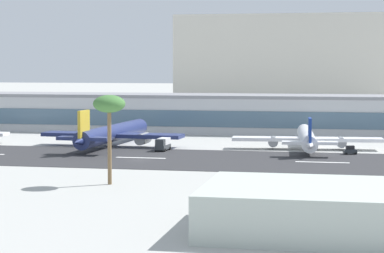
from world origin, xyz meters
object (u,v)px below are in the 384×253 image
at_px(palm_tree_2, 109,107).
at_px(airliner_gold_tail_gate_1, 111,134).
at_px(airliner_navy_tail_gate_2, 307,138).
at_px(service_box_truck_0, 163,144).
at_px(foreground_hangar, 341,210).
at_px(terminal_building, 237,114).
at_px(service_baggage_tug_1, 350,150).
at_px(distant_hotel_block, 293,63).

bearing_deg(palm_tree_2, airliner_gold_tail_gate_1, 107.13).
bearing_deg(airliner_gold_tail_gate_1, airliner_navy_tail_gate_2, -83.81).
relative_size(airliner_gold_tail_gate_1, service_box_truck_0, 8.42).
bearing_deg(foreground_hangar, service_box_truck_0, 116.92).
height_order(terminal_building, service_baggage_tug_1, terminal_building).
relative_size(distant_hotel_block, palm_tree_2, 6.58).
distance_m(airliner_navy_tail_gate_2, service_box_truck_0, 37.06).
xyz_separation_m(distant_hotel_block, service_baggage_tug_1, (26.58, -177.23, -21.27)).
relative_size(distant_hotel_block, service_box_truck_0, 17.48).
height_order(airliner_gold_tail_gate_1, foreground_hangar, airliner_gold_tail_gate_1).
bearing_deg(airliner_navy_tail_gate_2, distant_hotel_block, 0.05).
bearing_deg(airliner_gold_tail_gate_1, distant_hotel_block, -9.12).
height_order(distant_hotel_block, airliner_gold_tail_gate_1, distant_hotel_block).
bearing_deg(airliner_navy_tail_gate_2, airliner_gold_tail_gate_1, 88.23).
xyz_separation_m(distant_hotel_block, foreground_hangar, (25.46, -267.89, -19.26)).
relative_size(terminal_building, service_baggage_tug_1, 60.41).
distance_m(airliner_gold_tail_gate_1, service_box_truck_0, 17.42).
distance_m(terminal_building, airliner_gold_tail_gate_1, 56.31).
bearing_deg(palm_tree_2, service_baggage_tug_1, 52.77).
distance_m(service_box_truck_0, palm_tree_2, 57.04).
bearing_deg(service_baggage_tug_1, distant_hotel_block, 83.83).
height_order(airliner_navy_tail_gate_2, foreground_hangar, airliner_navy_tail_gate_2).
xyz_separation_m(airliner_navy_tail_gate_2, service_box_truck_0, (-35.64, -10.12, -1.18)).
distance_m(service_box_truck_0, foreground_hangar, 100.31).
distance_m(terminal_building, airliner_navy_tail_gate_2, 52.57).
relative_size(terminal_building, palm_tree_2, 12.89).
distance_m(airliner_navy_tail_gate_2, palm_tree_2, 74.03).
height_order(distant_hotel_block, palm_tree_2, distant_hotel_block).
relative_size(distant_hotel_block, service_baggage_tug_1, 30.82).
xyz_separation_m(terminal_building, airliner_gold_tail_gate_1, (-26.80, -49.44, -2.66)).
relative_size(service_box_truck_0, service_baggage_tug_1, 1.76).
distance_m(airliner_navy_tail_gate_2, foreground_hangar, 100.03).
xyz_separation_m(terminal_building, service_baggage_tug_1, (35.61, -55.17, -5.08)).
bearing_deg(airliner_navy_tail_gate_2, palm_tree_2, 148.56).
distance_m(distant_hotel_block, palm_tree_2, 234.73).
xyz_separation_m(airliner_navy_tail_gate_2, palm_tree_2, (-32.26, -65.67, 11.32)).
bearing_deg(terminal_building, service_box_truck_0, -100.96).
bearing_deg(terminal_building, palm_tree_2, -93.85).
distance_m(airliner_gold_tail_gate_1, palm_tree_2, 66.30).
relative_size(distant_hotel_block, airliner_navy_tail_gate_2, 2.42).
bearing_deg(service_baggage_tug_1, palm_tree_2, -141.94).
height_order(airliner_navy_tail_gate_2, service_box_truck_0, airliner_navy_tail_gate_2).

